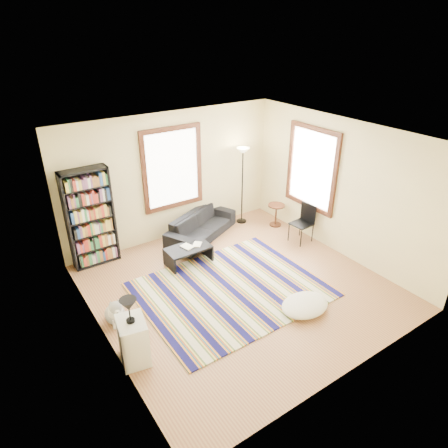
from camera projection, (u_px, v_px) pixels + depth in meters
floor at (239, 289)px, 7.45m from camera, size 5.00×5.00×0.10m
ceiling at (242, 135)px, 6.13m from camera, size 5.00×5.00×0.10m
wall_back at (171, 176)px, 8.67m from camera, size 5.00×0.10×2.80m
wall_front at (363, 296)px, 4.91m from camera, size 5.00×0.10×2.80m
wall_left at (92, 265)px, 5.52m from camera, size 0.10×5.00×2.80m
wall_right at (342, 188)px, 8.06m from camera, size 0.10×5.00×2.80m
window_back at (172, 168)px, 8.52m from camera, size 1.20×0.06×1.60m
window_right at (312, 168)px, 8.52m from camera, size 0.06×1.20×1.60m
rug at (231, 289)px, 7.34m from camera, size 3.22×2.58×0.02m
sofa at (201, 226)px, 9.02m from camera, size 1.47×2.02×0.55m
bookshelf at (90, 218)px, 7.73m from camera, size 0.90×0.30×2.00m
coffee_table at (188, 255)px, 8.08m from camera, size 1.01×0.76×0.36m
book_a at (184, 248)px, 7.94m from camera, size 0.29×0.24×0.02m
book_b at (193, 244)px, 8.11m from camera, size 0.27×0.27×0.02m
floor_cushion at (305, 305)px, 6.78m from camera, size 1.06×0.95×0.22m
floor_lamp at (242, 186)px, 9.40m from camera, size 0.36×0.36×1.86m
side_table at (276, 215)px, 9.53m from camera, size 0.41×0.41×0.54m
folding_chair at (301, 224)px, 8.77m from camera, size 0.45×0.43×0.86m
white_cabinet at (133, 341)px, 5.69m from camera, size 0.47×0.57×0.70m
table_lamp at (129, 311)px, 5.44m from camera, size 0.24×0.24×0.38m
dog at (114, 309)px, 6.45m from camera, size 0.43×0.56×0.52m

